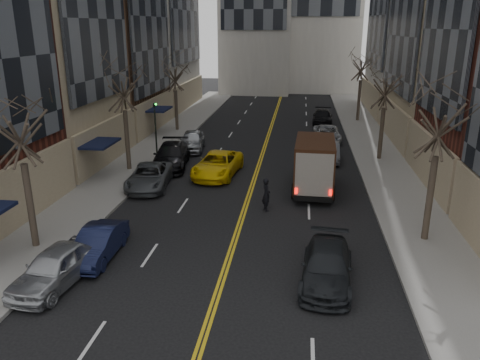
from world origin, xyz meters
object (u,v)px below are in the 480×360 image
object	(u,v)px
pedestrian	(266,194)
ups_truck	(314,165)
observer_sedan	(327,266)
taxi	(218,164)

from	to	relation	value
pedestrian	ups_truck	bearing A→B (deg)	-59.02
observer_sedan	pedestrian	world-z (taller)	pedestrian
taxi	pedestrian	world-z (taller)	pedestrian
pedestrian	taxi	bearing A→B (deg)	9.32
ups_truck	taxi	distance (m)	6.75
ups_truck	pedestrian	size ratio (longest dim) A/B	3.29
taxi	ups_truck	bearing A→B (deg)	-13.92
observer_sedan	pedestrian	size ratio (longest dim) A/B	2.66
observer_sedan	taxi	xyz separation A→B (m)	(-6.61, 13.04, 0.08)
ups_truck	pedestrian	distance (m)	4.50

